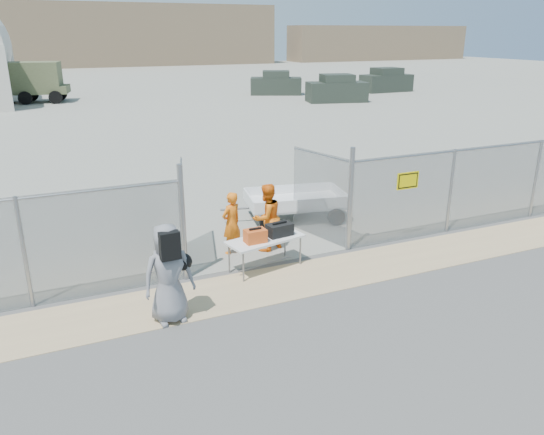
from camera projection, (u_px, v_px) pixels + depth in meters
name	position (u px, v px, depth m)	size (l,w,h in m)	color
ground	(313.00, 302.00, 10.31)	(160.00, 160.00, 0.00)	#4D4D4D
tarmac_inside	(89.00, 91.00, 46.59)	(160.00, 80.00, 0.01)	gray
dirt_strip	(291.00, 281.00, 11.17)	(44.00, 1.60, 0.01)	tan
distant_hills	(96.00, 35.00, 78.09)	(140.00, 6.00, 9.00)	#7F684F
chain_link_fence	(272.00, 217.00, 11.67)	(40.00, 0.20, 2.20)	gray
folding_table	(265.00, 253.00, 11.64)	(1.70, 0.71, 0.72)	white
orange_bag	(255.00, 236.00, 11.26)	(0.45, 0.30, 0.28)	#E1561E
black_duffel	(280.00, 230.00, 11.64)	(0.56, 0.33, 0.27)	black
security_worker_left	(231.00, 223.00, 12.35)	(0.55, 0.36, 1.50)	orange
security_worker_right	(267.00, 218.00, 12.52)	(0.80, 0.62, 1.64)	orange
visitor	(168.00, 274.00, 9.36)	(0.91, 0.59, 1.85)	slate
utility_trailer	(295.00, 205.00, 14.75)	(3.46, 1.78, 0.84)	white
military_truck	(24.00, 83.00, 38.71)	(6.09, 2.25, 2.90)	#58603C
parked_vehicle_near	(337.00, 89.00, 39.29)	(4.34, 1.97, 1.97)	#293229
parked_vehicle_mid	(276.00, 83.00, 43.94)	(4.16, 1.88, 1.88)	#293229
parked_vehicle_far	(386.00, 80.00, 46.03)	(4.39, 1.99, 1.99)	#293229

